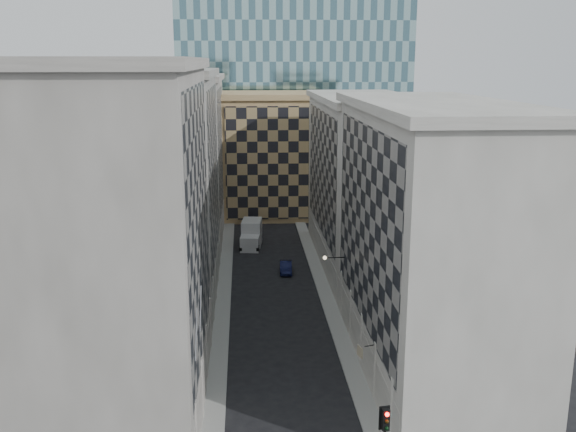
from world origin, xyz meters
name	(u,v)px	position (x,y,z in m)	size (l,w,h in m)	color
sidewalk_west	(223,300)	(-5.25, 30.00, 0.07)	(1.50, 100.00, 0.15)	#969691
sidewalk_east	(327,297)	(5.25, 30.00, 0.07)	(1.50, 100.00, 0.15)	#969691
bldg_left_a	(127,240)	(-10.88, 11.00, 11.82)	(10.80, 22.80, 23.70)	gray
bldg_left_b	(165,185)	(-10.88, 33.00, 11.32)	(10.80, 22.80, 22.70)	gray
bldg_left_c	(184,158)	(-10.88, 55.00, 10.83)	(10.80, 22.80, 21.70)	gray
bldg_right_a	(428,239)	(10.88, 15.00, 10.32)	(10.80, 26.80, 20.70)	#AAA79C
bldg_right_b	(363,181)	(10.89, 42.00, 9.85)	(10.80, 28.80, 19.70)	#AAA79C
tan_block	(276,154)	(2.00, 67.90, 9.44)	(16.80, 14.80, 18.80)	#A58657
church_tower	(259,40)	(0.00, 82.00, 26.95)	(7.20, 7.20, 51.50)	#2D2823
flagpoles_left	(198,321)	(-5.90, 6.00, 8.00)	(0.10, 6.33, 2.33)	gray
bracket_lamp	(327,258)	(4.38, 24.00, 6.20)	(1.98, 0.36, 0.36)	black
traffic_light	(385,431)	(4.55, 0.04, 3.71)	(0.62, 0.57, 4.98)	black
box_truck	(251,235)	(-2.13, 49.47, 1.43)	(3.06, 6.23, 3.29)	#BDBDBD
dark_car	(286,267)	(1.61, 38.43, 0.64)	(1.35, 3.88, 1.28)	#0E1233
shop_sign	(361,351)	(4.96, 9.73, 3.83)	(1.26, 0.73, 0.83)	black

